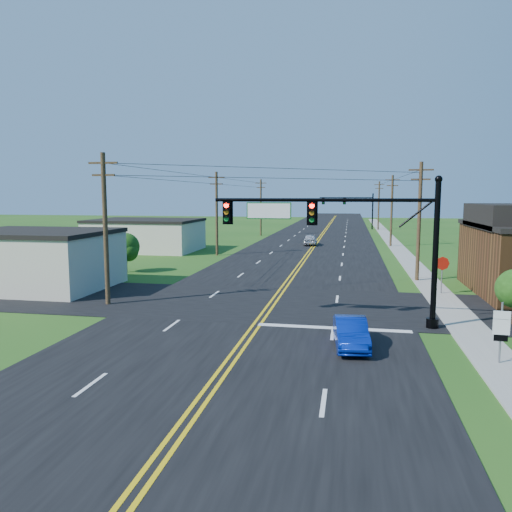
% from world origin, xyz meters
% --- Properties ---
extents(ground, '(260.00, 260.00, 0.00)m').
position_xyz_m(ground, '(0.00, 0.00, 0.00)').
color(ground, '#1C4A15').
rests_on(ground, ground).
extents(road_main, '(16.00, 220.00, 0.04)m').
position_xyz_m(road_main, '(0.00, 50.00, 0.02)').
color(road_main, black).
rests_on(road_main, ground).
extents(road_cross, '(70.00, 10.00, 0.04)m').
position_xyz_m(road_cross, '(0.00, 12.00, 0.02)').
color(road_cross, black).
rests_on(road_cross, ground).
extents(sidewalk, '(2.00, 160.00, 0.08)m').
position_xyz_m(sidewalk, '(10.50, 40.00, 0.04)').
color(sidewalk, gray).
rests_on(sidewalk, ground).
extents(signal_mast_main, '(11.30, 0.60, 7.48)m').
position_xyz_m(signal_mast_main, '(4.34, 8.00, 4.75)').
color(signal_mast_main, black).
rests_on(signal_mast_main, ground).
extents(signal_mast_far, '(10.98, 0.60, 7.48)m').
position_xyz_m(signal_mast_far, '(4.44, 80.00, 4.55)').
color(signal_mast_far, black).
rests_on(signal_mast_far, ground).
extents(cream_bldg_near, '(10.20, 8.20, 4.10)m').
position_xyz_m(cream_bldg_near, '(-17.00, 14.00, 2.06)').
color(cream_bldg_near, beige).
rests_on(cream_bldg_near, ground).
extents(cream_bldg_far, '(12.20, 9.20, 3.70)m').
position_xyz_m(cream_bldg_far, '(-19.00, 38.00, 1.86)').
color(cream_bldg_far, beige).
rests_on(cream_bldg_far, ground).
extents(utility_pole_left_a, '(1.80, 0.28, 9.00)m').
position_xyz_m(utility_pole_left_a, '(-9.50, 10.00, 4.72)').
color(utility_pole_left_a, '#382519').
rests_on(utility_pole_left_a, ground).
extents(utility_pole_left_b, '(1.80, 0.28, 9.00)m').
position_xyz_m(utility_pole_left_b, '(-9.50, 35.00, 4.72)').
color(utility_pole_left_b, '#382519').
rests_on(utility_pole_left_b, ground).
extents(utility_pole_left_c, '(1.80, 0.28, 9.00)m').
position_xyz_m(utility_pole_left_c, '(-9.50, 62.00, 4.72)').
color(utility_pole_left_c, '#382519').
rests_on(utility_pole_left_c, ground).
extents(utility_pole_right_a, '(1.80, 0.28, 9.00)m').
position_xyz_m(utility_pole_right_a, '(9.80, 22.00, 4.72)').
color(utility_pole_right_a, '#382519').
rests_on(utility_pole_right_a, ground).
extents(utility_pole_right_b, '(1.80, 0.28, 9.00)m').
position_xyz_m(utility_pole_right_b, '(9.80, 48.00, 4.72)').
color(utility_pole_right_b, '#382519').
rests_on(utility_pole_right_b, ground).
extents(utility_pole_right_c, '(1.80, 0.28, 9.00)m').
position_xyz_m(utility_pole_right_c, '(9.80, 78.00, 4.72)').
color(utility_pole_right_c, '#382519').
rests_on(utility_pole_right_c, ground).
extents(tree_right_back, '(3.00, 3.00, 4.10)m').
position_xyz_m(tree_right_back, '(16.00, 26.00, 2.60)').
color(tree_right_back, '#382519').
rests_on(tree_right_back, ground).
extents(tree_left, '(2.40, 2.40, 3.37)m').
position_xyz_m(tree_left, '(-14.00, 22.00, 2.16)').
color(tree_left, '#382519').
rests_on(tree_left, ground).
extents(blue_car, '(1.68, 3.92, 1.26)m').
position_xyz_m(blue_car, '(4.84, 4.05, 0.63)').
color(blue_car, '#062092').
rests_on(blue_car, ground).
extents(distant_car, '(1.90, 4.26, 1.42)m').
position_xyz_m(distant_car, '(-0.38, 47.64, 0.71)').
color(distant_car, silver).
rests_on(distant_car, ground).
extents(route_sign, '(0.62, 0.11, 2.47)m').
position_xyz_m(route_sign, '(10.51, 2.92, 1.44)').
color(route_sign, slate).
rests_on(route_sign, ground).
extents(stop_sign, '(0.89, 0.15, 2.52)m').
position_xyz_m(stop_sign, '(10.73, 16.98, 1.81)').
color(stop_sign, slate).
rests_on(stop_sign, ground).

